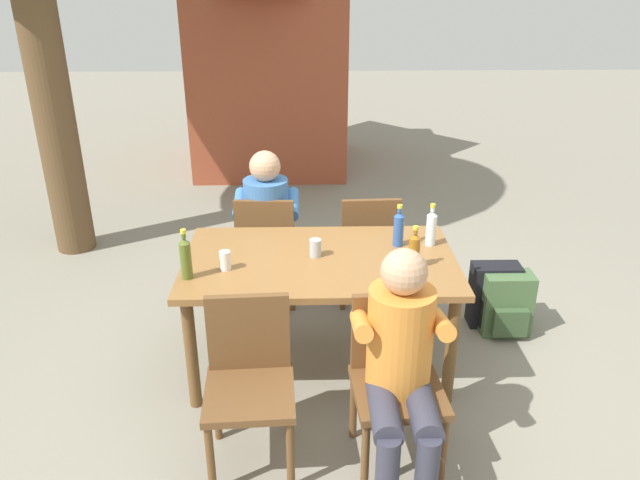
{
  "coord_description": "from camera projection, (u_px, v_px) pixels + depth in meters",
  "views": [
    {
      "loc": [
        -0.08,
        -3.31,
        2.35
      ],
      "look_at": [
        0.0,
        0.0,
        0.87
      ],
      "focal_mm": 34.43,
      "sensor_mm": 36.0,
      "label": 1
    }
  ],
  "objects": [
    {
      "name": "person_in_white_shirt",
      "position": [
        402.0,
        357.0,
        2.9
      ],
      "size": [
        0.47,
        0.61,
        1.18
      ],
      "color": "orange",
      "rests_on": "ground_plane"
    },
    {
      "name": "backpack_by_near_side",
      "position": [
        506.0,
        305.0,
        4.22
      ],
      "size": [
        0.33,
        0.26,
        0.45
      ],
      "color": "#47663D",
      "rests_on": "ground_plane"
    },
    {
      "name": "chair_far_right",
      "position": [
        368.0,
        243.0,
        4.5
      ],
      "size": [
        0.46,
        0.46,
        0.87
      ],
      "color": "brown",
      "rests_on": "ground_plane"
    },
    {
      "name": "dining_table",
      "position": [
        320.0,
        271.0,
        3.71
      ],
      "size": [
        1.63,
        0.97,
        0.75
      ],
      "color": "olive",
      "rests_on": "ground_plane"
    },
    {
      "name": "cup_steel",
      "position": [
        315.0,
        248.0,
        3.68
      ],
      "size": [
        0.07,
        0.07,
        0.11
      ],
      "primitive_type": "cylinder",
      "color": "#B2B7BC",
      "rests_on": "dining_table"
    },
    {
      "name": "chair_near_left",
      "position": [
        249.0,
        374.0,
        3.06
      ],
      "size": [
        0.46,
        0.46,
        0.87
      ],
      "color": "brown",
      "rests_on": "ground_plane"
    },
    {
      "name": "bottle_amber",
      "position": [
        414.0,
        250.0,
        3.52
      ],
      "size": [
        0.06,
        0.06,
        0.26
      ],
      "color": "#996019",
      "rests_on": "dining_table"
    },
    {
      "name": "ground_plane",
      "position": [
        320.0,
        362.0,
        3.98
      ],
      "size": [
        24.0,
        24.0,
        0.0
      ],
      "primitive_type": "plane",
      "color": "gray"
    },
    {
      "name": "table_knife",
      "position": [
        393.0,
        285.0,
        3.36
      ],
      "size": [
        0.24,
        0.09,
        0.01
      ],
      "color": "silver",
      "rests_on": "dining_table"
    },
    {
      "name": "brick_kiosk",
      "position": [
        270.0,
        54.0,
        7.44
      ],
      "size": [
        2.07,
        2.08,
        2.61
      ],
      "color": "#9E472D",
      "rests_on": "ground_plane"
    },
    {
      "name": "bottle_blue",
      "position": [
        399.0,
        228.0,
        3.8
      ],
      "size": [
        0.06,
        0.06,
        0.27
      ],
      "color": "#2D56A3",
      "rests_on": "dining_table"
    },
    {
      "name": "bottle_clear",
      "position": [
        431.0,
        227.0,
        3.8
      ],
      "size": [
        0.06,
        0.06,
        0.27
      ],
      "color": "white",
      "rests_on": "dining_table"
    },
    {
      "name": "person_in_plaid_shirt",
      "position": [
        268.0,
        217.0,
        4.52
      ],
      "size": [
        0.47,
        0.61,
        1.18
      ],
      "color": "#3D70B2",
      "rests_on": "ground_plane"
    },
    {
      "name": "backpack_by_far_side",
      "position": [
        494.0,
        296.0,
        4.31
      ],
      "size": [
        0.33,
        0.23,
        0.46
      ],
      "color": "black",
      "rests_on": "ground_plane"
    },
    {
      "name": "chair_far_left",
      "position": [
        267.0,
        244.0,
        4.49
      ],
      "size": [
        0.46,
        0.46,
        0.87
      ],
      "color": "brown",
      "rests_on": "ground_plane"
    },
    {
      "name": "cup_white",
      "position": [
        225.0,
        260.0,
        3.52
      ],
      "size": [
        0.06,
        0.06,
        0.11
      ],
      "primitive_type": "cylinder",
      "color": "white",
      "rests_on": "dining_table"
    },
    {
      "name": "bottle_olive",
      "position": [
        186.0,
        257.0,
        3.39
      ],
      "size": [
        0.06,
        0.06,
        0.3
      ],
      "color": "#566623",
      "rests_on": "dining_table"
    },
    {
      "name": "chair_near_right",
      "position": [
        395.0,
        372.0,
        3.07
      ],
      "size": [
        0.47,
        0.47,
        0.87
      ],
      "color": "brown",
      "rests_on": "ground_plane"
    }
  ]
}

